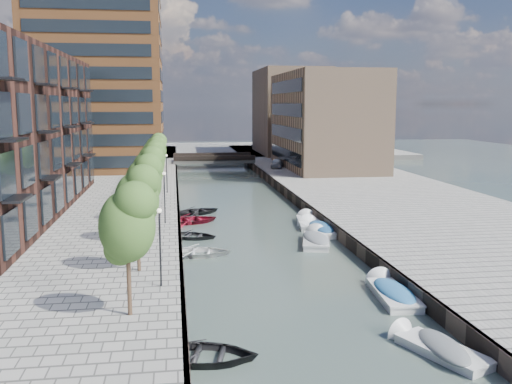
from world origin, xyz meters
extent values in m
plane|color=#38473F|center=(0.00, 40.00, 0.00)|extent=(300.00, 300.00, 0.00)
cube|color=gray|center=(16.00, 40.00, 0.50)|extent=(20.00, 140.00, 1.00)
cube|color=#332823|center=(-6.10, 40.00, 0.50)|extent=(0.25, 140.00, 1.00)
cube|color=#332823|center=(6.10, 40.00, 0.50)|extent=(0.25, 140.00, 1.00)
cube|color=gray|center=(0.00, 100.00, 0.50)|extent=(80.00, 40.00, 1.00)
cube|color=black|center=(-20.00, 30.00, 8.00)|extent=(8.00, 38.00, 14.00)
cube|color=brown|center=(-17.00, 65.00, 16.00)|extent=(18.00, 18.00, 30.00)
cube|color=#94755B|center=(16.00, 62.00, 8.00)|extent=(12.00, 25.00, 14.00)
cube|color=#94755B|center=(16.00, 88.00, 9.00)|extent=(12.00, 20.00, 16.00)
cube|color=gray|center=(0.00, 72.00, 1.30)|extent=(13.00, 6.00, 0.60)
cube|color=#332823|center=(0.00, 69.20, 1.90)|extent=(13.00, 0.40, 0.80)
cube|color=#332823|center=(0.00, 74.80, 1.90)|extent=(13.00, 0.40, 0.80)
cylinder|color=#382619|center=(-8.50, 4.00, 2.60)|extent=(0.20, 0.20, 3.20)
ellipsoid|color=#345B22|center=(-8.50, 4.00, 5.33)|extent=(2.50, 2.50, 3.25)
cylinder|color=#382619|center=(-8.50, 11.00, 2.60)|extent=(0.20, 0.20, 3.20)
ellipsoid|color=#345B22|center=(-8.50, 11.00, 5.33)|extent=(2.50, 2.50, 3.25)
cylinder|color=#382619|center=(-8.50, 18.00, 2.60)|extent=(0.20, 0.20, 3.20)
ellipsoid|color=#345B22|center=(-8.50, 18.00, 5.33)|extent=(2.50, 2.50, 3.25)
cylinder|color=#382619|center=(-8.50, 25.00, 2.60)|extent=(0.20, 0.20, 3.20)
ellipsoid|color=#345B22|center=(-8.50, 25.00, 5.33)|extent=(2.50, 2.50, 3.25)
cylinder|color=#382619|center=(-8.50, 32.00, 2.60)|extent=(0.20, 0.20, 3.20)
ellipsoid|color=#345B22|center=(-8.50, 32.00, 5.33)|extent=(2.50, 2.50, 3.25)
cylinder|color=#382619|center=(-8.50, 39.00, 2.60)|extent=(0.20, 0.20, 3.20)
ellipsoid|color=#345B22|center=(-8.50, 39.00, 5.33)|extent=(2.50, 2.50, 3.25)
cylinder|color=#382619|center=(-8.50, 46.00, 2.60)|extent=(0.20, 0.20, 3.20)
ellipsoid|color=#345B22|center=(-8.50, 46.00, 5.33)|extent=(2.50, 2.50, 3.25)
cylinder|color=black|center=(-7.20, 8.00, 3.00)|extent=(0.10, 0.10, 4.00)
sphere|color=#FFF2CC|center=(-7.20, 8.00, 5.00)|extent=(0.24, 0.24, 0.24)
cylinder|color=black|center=(-7.20, 24.00, 3.00)|extent=(0.10, 0.10, 4.00)
sphere|color=#FFF2CC|center=(-7.20, 24.00, 5.00)|extent=(0.24, 0.24, 0.24)
cylinder|color=black|center=(-7.20, 40.00, 3.00)|extent=(0.10, 0.10, 4.00)
sphere|color=#FFF2CC|center=(-7.20, 40.00, 5.00)|extent=(0.24, 0.24, 0.24)
imported|color=black|center=(-5.40, 1.00, 0.00)|extent=(5.22, 4.20, 0.96)
imported|color=black|center=(-5.26, 22.76, 0.00)|extent=(5.00, 4.31, 0.87)
imported|color=maroon|center=(-5.01, 28.58, 0.00)|extent=(5.56, 4.60, 1.00)
imported|color=silver|center=(-4.93, 17.44, 0.00)|extent=(4.99, 3.78, 0.97)
imported|color=black|center=(-4.30, 32.78, 0.00)|extent=(5.41, 4.70, 0.94)
cube|color=silver|center=(5.19, 6.98, 0.05)|extent=(2.17, 4.89, 0.67)
cube|color=silver|center=(5.19, 6.98, 0.41)|extent=(2.26, 5.00, 0.10)
cone|color=silver|center=(5.40, 9.35, 0.10)|extent=(1.83, 1.08, 1.76)
ellipsoid|color=#2263A0|center=(5.19, 6.98, 0.47)|extent=(2.03, 4.47, 0.58)
cube|color=silver|center=(4.57, 0.00, 0.04)|extent=(3.02, 4.38, 0.58)
cube|color=silver|center=(4.57, 0.00, 0.36)|extent=(3.12, 4.49, 0.09)
cone|color=silver|center=(3.76, 1.89, 0.09)|extent=(1.72, 1.34, 1.52)
ellipsoid|color=#54585B|center=(4.57, 0.00, 0.40)|extent=(2.80, 4.02, 0.50)
cube|color=silver|center=(5.05, 25.86, 0.05)|extent=(2.39, 5.00, 0.68)
cube|color=silver|center=(5.05, 25.86, 0.42)|extent=(2.49, 5.12, 0.10)
cone|color=silver|center=(5.36, 28.24, 0.10)|extent=(1.89, 1.16, 1.78)
cube|color=white|center=(5.40, 23.11, 0.05)|extent=(2.69, 5.25, 0.71)
cube|color=white|center=(5.40, 23.11, 0.43)|extent=(2.80, 5.37, 0.11)
cone|color=white|center=(4.96, 25.57, 0.11)|extent=(1.99, 1.29, 1.85)
ellipsoid|color=navy|center=(5.40, 23.11, 0.49)|extent=(2.51, 4.80, 0.61)
cube|color=#AEAEAC|center=(4.01, 19.43, 0.05)|extent=(2.92, 5.18, 0.69)
cube|color=#AEAEAC|center=(4.01, 19.43, 0.42)|extent=(3.02, 5.30, 0.11)
cone|color=#AEAEAC|center=(4.59, 21.80, 0.11)|extent=(1.98, 1.36, 1.81)
ellipsoid|color=slate|center=(4.01, 19.43, 0.48)|extent=(2.71, 4.74, 0.59)
imported|color=silver|center=(8.86, 62.45, 1.70)|extent=(2.67, 4.39, 1.40)
camera|label=1|loc=(-6.38, -21.12, 10.40)|focal=40.00mm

